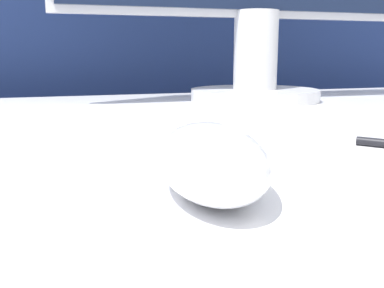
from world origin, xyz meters
The scene contains 3 objects.
partition_panel centered at (0.00, 0.70, 0.57)m, with size 5.00×0.03×1.15m.
computer_mouse_near centered at (0.05, -0.09, 0.74)m, with size 0.08×0.14×0.04m.
keyboard centered at (-0.04, 0.12, 0.73)m, with size 0.37×0.12×0.02m.
Camera 1 is at (-0.03, -0.34, 0.80)m, focal length 42.00 mm.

